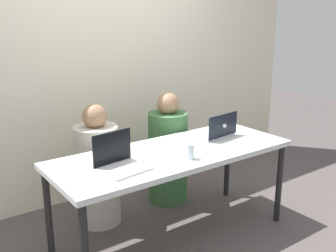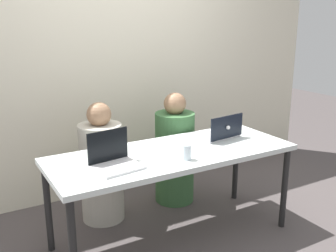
# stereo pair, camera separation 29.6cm
# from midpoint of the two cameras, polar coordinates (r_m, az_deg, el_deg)

# --- Properties ---
(ground_plane) EXTENTS (12.00, 12.00, 0.00)m
(ground_plane) POSITION_cam_midpoint_polar(r_m,az_deg,el_deg) (3.27, -1.92, -15.84)
(ground_plane) COLOR #4D4645
(back_wall) EXTENTS (4.86, 0.10, 2.46)m
(back_wall) POSITION_cam_midpoint_polar(r_m,az_deg,el_deg) (3.83, -11.88, 8.17)
(back_wall) COLOR beige
(back_wall) RESTS_ON ground
(desk) EXTENTS (1.87, 0.72, 0.73)m
(desk) POSITION_cam_midpoint_polar(r_m,az_deg,el_deg) (2.98, -2.04, -4.82)
(desk) COLOR silver
(desk) RESTS_ON ground
(person_on_left) EXTENTS (0.38, 0.38, 1.04)m
(person_on_left) POSITION_cam_midpoint_polar(r_m,az_deg,el_deg) (3.37, -12.69, -6.51)
(person_on_left) COLOR #BBB6A6
(person_on_left) RESTS_ON ground
(person_on_right) EXTENTS (0.39, 0.39, 1.05)m
(person_on_right) POSITION_cam_midpoint_polar(r_m,az_deg,el_deg) (3.69, -2.33, -4.08)
(person_on_right) COLOR #396639
(person_on_right) RESTS_ON ground
(laptop_back_right) EXTENTS (0.38, 0.26, 0.21)m
(laptop_back_right) POSITION_cam_midpoint_polar(r_m,az_deg,el_deg) (3.30, 4.49, -0.84)
(laptop_back_right) COLOR silver
(laptop_back_right) RESTS_ON desk
(laptop_front_left) EXTENTS (0.34, 0.30, 0.24)m
(laptop_front_left) POSITION_cam_midpoint_polar(r_m,az_deg,el_deg) (2.65, -10.24, -5.13)
(laptop_front_left) COLOR silver
(laptop_front_left) RESTS_ON desk
(water_glass_center) EXTENTS (0.07, 0.07, 0.11)m
(water_glass_center) POSITION_cam_midpoint_polar(r_m,az_deg,el_deg) (2.78, 0.17, -3.93)
(water_glass_center) COLOR silver
(water_glass_center) RESTS_ON desk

